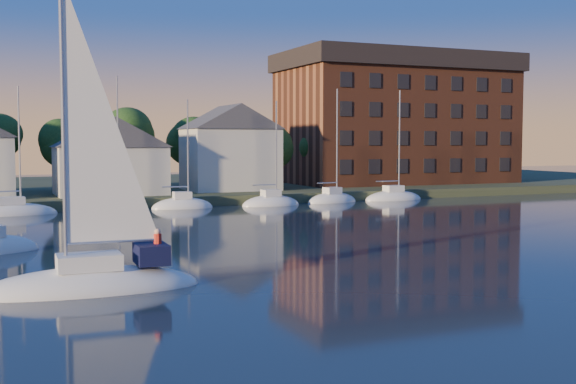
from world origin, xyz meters
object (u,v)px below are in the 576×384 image
clubhouse_centre (110,155)px  hero_sailboat (93,277)px  condo_block (396,118)px  clubhouse_east (230,147)px

clubhouse_centre → hero_sailboat: bearing=-100.4°
clubhouse_centre → condo_block: condo_block is taller
clubhouse_east → hero_sailboat: bearing=-115.4°
hero_sailboat → clubhouse_centre: bearing=-99.1°
condo_block → clubhouse_east: bearing=-167.1°
clubhouse_east → hero_sailboat: hero_sailboat is taller
hero_sailboat → condo_block: bearing=-131.1°
condo_block → hero_sailboat: 72.06m
condo_block → hero_sailboat: (-48.23, -52.75, -9.17)m
clubhouse_centre → hero_sailboat: (-8.23, -44.81, -4.51)m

